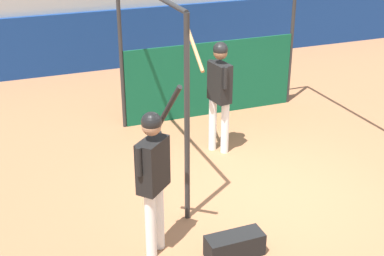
# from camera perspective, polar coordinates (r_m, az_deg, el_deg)

# --- Properties ---
(ground_plane) EXTENTS (60.00, 60.00, 0.00)m
(ground_plane) POSITION_cam_1_polar(r_m,az_deg,el_deg) (7.87, 7.82, -6.79)
(ground_plane) COLOR #9E6642
(outfield_wall) EXTENTS (24.00, 0.12, 1.42)m
(outfield_wall) POSITION_cam_1_polar(r_m,az_deg,el_deg) (13.30, -5.89, 9.59)
(outfield_wall) COLOR navy
(outfield_wall) RESTS_ON ground
(batting_cage) EXTENTS (3.51, 3.30, 2.77)m
(batting_cage) POSITION_cam_1_polar(r_m,az_deg,el_deg) (9.60, 3.37, 7.01)
(batting_cage) COLOR #282828
(batting_cage) RESTS_ON ground
(player_batter) EXTENTS (0.53, 0.87, 2.01)m
(player_batter) POSITION_cam_1_polar(r_m,az_deg,el_deg) (8.56, 2.88, 4.46)
(player_batter) COLOR white
(player_batter) RESTS_ON ground
(player_waiting) EXTENTS (0.61, 0.72, 2.09)m
(player_waiting) POSITION_cam_1_polar(r_m,az_deg,el_deg) (6.08, -4.15, -4.52)
(player_waiting) COLOR white
(player_waiting) RESTS_ON ground
(equipment_bag) EXTENTS (0.70, 0.28, 0.28)m
(equipment_bag) POSITION_cam_1_polar(r_m,az_deg,el_deg) (6.53, 4.57, -12.35)
(equipment_bag) COLOR black
(equipment_bag) RESTS_ON ground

